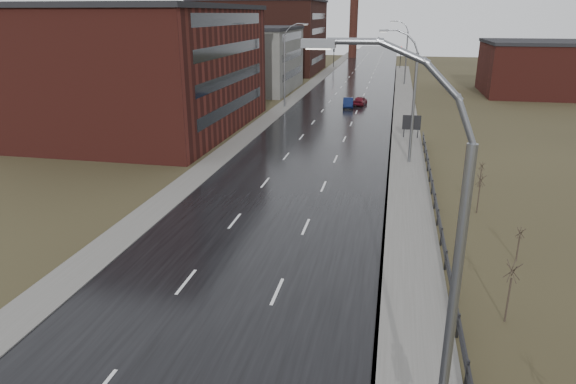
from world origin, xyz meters
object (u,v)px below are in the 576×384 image
at_px(car_near, 348,103).
at_px(billboard, 412,123).
at_px(car_far, 360,101).
at_px(streetlight_main, 438,308).

bearing_deg(car_near, billboard, -70.39).
bearing_deg(car_far, car_near, 61.98).
relative_size(billboard, car_near, 0.64).
distance_m(streetlight_main, billboard, 43.70).
bearing_deg(streetlight_main, car_far, 95.47).
distance_m(streetlight_main, car_near, 62.21).
xyz_separation_m(car_near, car_far, (1.54, 2.14, -0.01)).
bearing_deg(car_far, streetlight_main, 103.26).
height_order(streetlight_main, car_near, streetlight_main).
height_order(car_near, car_far, car_near).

